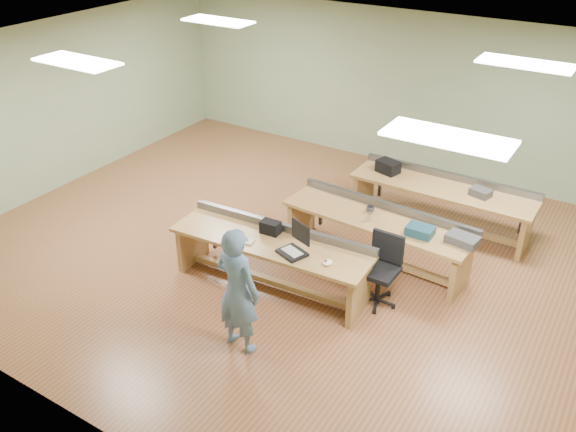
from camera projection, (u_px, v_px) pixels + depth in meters
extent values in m
plane|color=brown|center=(298.00, 255.00, 9.36)|extent=(10.00, 10.00, 0.00)
plane|color=silver|center=(300.00, 60.00, 7.89)|extent=(10.00, 10.00, 0.00)
cube|color=#8BA17A|center=(407.00, 92.00, 11.59)|extent=(10.00, 0.04, 3.00)
cube|color=#8BA17A|center=(78.00, 318.00, 5.66)|extent=(10.00, 0.04, 3.00)
cube|color=#8BA17A|center=(61.00, 105.00, 10.93)|extent=(0.04, 8.00, 3.00)
cube|color=white|center=(77.00, 62.00, 7.95)|extent=(1.20, 0.50, 0.03)
cube|color=white|center=(218.00, 21.00, 10.17)|extent=(1.20, 0.50, 0.03)
cube|color=white|center=(448.00, 138.00, 5.64)|extent=(1.20, 0.50, 0.03)
cube|color=white|center=(526.00, 64.00, 7.86)|extent=(1.20, 0.50, 0.03)
cube|color=#B28B4B|center=(270.00, 243.00, 8.28)|extent=(2.90, 0.92, 0.05)
cube|color=#B28B4B|center=(193.00, 242.00, 9.02)|extent=(0.12, 0.67, 0.70)
cube|color=#B28B4B|center=(359.00, 293.00, 7.91)|extent=(0.12, 0.67, 0.70)
cube|color=#B28B4B|center=(271.00, 281.00, 8.59)|extent=(2.56, 0.25, 0.08)
cube|color=#585A60|center=(282.00, 227.00, 8.51)|extent=(2.86, 0.24, 0.11)
cube|color=#B28B4B|center=(377.00, 220.00, 8.84)|extent=(2.89, 0.93, 0.05)
cube|color=#B28B4B|center=(301.00, 217.00, 9.69)|extent=(0.12, 0.66, 0.70)
cube|color=#B28B4B|center=(461.00, 271.00, 8.35)|extent=(0.12, 0.66, 0.70)
cube|color=#B28B4B|center=(374.00, 256.00, 9.14)|extent=(2.55, 0.26, 0.08)
cube|color=#585A60|center=(388.00, 206.00, 9.04)|extent=(2.85, 0.25, 0.11)
cube|color=#B28B4B|center=(442.00, 188.00, 9.73)|extent=(2.95, 0.81, 0.05)
cube|color=#B28B4B|center=(364.00, 189.00, 10.55)|extent=(0.09, 0.69, 0.70)
cube|color=#B28B4B|center=(526.00, 232.00, 9.27)|extent=(0.09, 0.69, 0.70)
cube|color=#B28B4B|center=(438.00, 222.00, 10.03)|extent=(2.64, 0.12, 0.08)
cube|color=#585A60|center=(451.00, 176.00, 9.95)|extent=(2.94, 0.10, 0.11)
imported|color=#6A8CAD|center=(238.00, 290.00, 7.15)|extent=(0.64, 0.46, 1.67)
cube|color=black|center=(292.00, 253.00, 7.98)|extent=(0.44, 0.40, 0.04)
cube|color=black|center=(301.00, 232.00, 7.93)|extent=(0.34, 0.14, 0.28)
cube|color=beige|center=(239.00, 239.00, 8.30)|extent=(0.45, 0.19, 0.03)
ellipsoid|color=white|center=(328.00, 262.00, 7.77)|extent=(0.17, 0.18, 0.06)
cube|color=black|center=(270.00, 227.00, 8.42)|extent=(0.28, 0.18, 0.18)
cylinder|color=black|center=(378.00, 288.00, 8.19)|extent=(0.07, 0.07, 0.49)
cube|color=black|center=(379.00, 271.00, 8.06)|extent=(0.48, 0.48, 0.07)
cube|color=black|center=(388.00, 247.00, 8.09)|extent=(0.45, 0.06, 0.42)
cylinder|color=black|center=(377.00, 301.00, 8.29)|extent=(0.55, 0.55, 0.07)
cube|color=#163A49|center=(420.00, 231.00, 8.40)|extent=(0.36, 0.27, 0.13)
cube|color=#353638|center=(463.00, 239.00, 8.20)|extent=(0.46, 0.33, 0.12)
imported|color=#353638|center=(370.00, 209.00, 8.96)|extent=(0.15, 0.15, 0.10)
cylinder|color=#B8B9BD|center=(369.00, 217.00, 8.73)|extent=(0.09, 0.09, 0.13)
cube|color=black|center=(388.00, 167.00, 10.15)|extent=(0.42, 0.35, 0.21)
cube|color=#353638|center=(481.00, 192.00, 9.41)|extent=(0.35, 0.29, 0.12)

